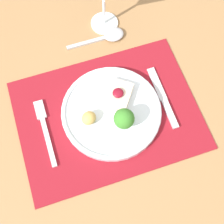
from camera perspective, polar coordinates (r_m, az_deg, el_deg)
ground_plane at (r=1.54m, az=-0.41°, el=-11.33°), size 8.00×8.00×0.00m
dining_table at (r=0.88m, az=-0.71°, el=-2.61°), size 1.24×1.29×0.77m
placemat at (r=0.80m, az=-0.78°, el=-0.48°), size 0.46×0.34×0.00m
dinner_plate at (r=0.78m, az=0.12°, el=-0.14°), size 0.25×0.25×0.08m
fork at (r=0.80m, az=-12.20°, el=-2.81°), size 0.02×0.18×0.01m
knife at (r=0.82m, az=9.56°, el=1.96°), size 0.02×0.18×0.01m
spoon at (r=0.91m, az=-0.43°, el=13.81°), size 0.17×0.05×0.02m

